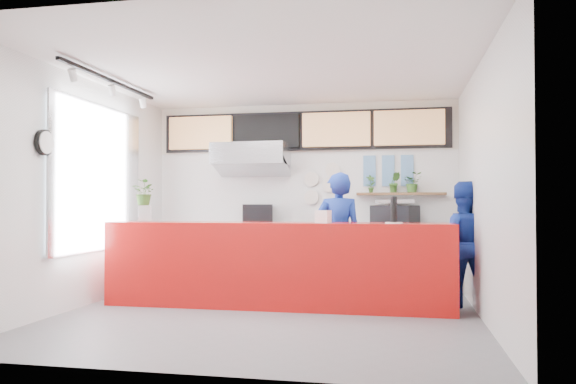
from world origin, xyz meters
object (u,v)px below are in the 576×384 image
Objects in this scene: espresso_machine at (395,219)px; staff_center at (338,237)px; service_counter at (276,265)px; panini_oven at (257,218)px; pepper_mill at (394,209)px; staff_right at (463,244)px.

staff_center is at bearing -100.31° from espresso_machine.
service_counter is 2.41m from espresso_machine.
panini_oven is 2.92m from pepper_mill.
espresso_machine is 2.04× the size of pepper_mill.
espresso_machine is (1.51, 1.80, 0.56)m from service_counter.
panini_oven is 1.52× the size of pepper_mill.
staff_center is (1.45, -1.16, -0.23)m from panini_oven.
pepper_mill reaches higher than service_counter.
staff_center is at bearing -54.45° from panini_oven.
panini_oven is (-0.71, 1.80, 0.57)m from service_counter.
staff_right is at bearing 168.46° from staff_center.
service_counter is 2.75× the size of staff_right.
panini_oven is at bearing -47.14° from staff_center.
espresso_machine is 1.55m from staff_right.
espresso_machine is at bearing -52.37° from staff_right.
service_counter is 1.04m from staff_center.
panini_oven is 2.22m from espresso_machine.
staff_right is at bearing 36.64° from pepper_mill.
service_counter is 9.38× the size of panini_oven.
panini_oven is 1.87m from staff_center.
panini_oven is at bearing 139.32° from pepper_mill.
service_counter is 2.02m from panini_oven.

